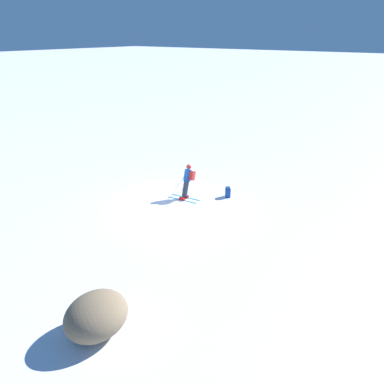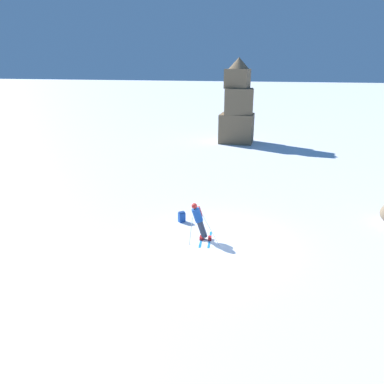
% 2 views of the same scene
% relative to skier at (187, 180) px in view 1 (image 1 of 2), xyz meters
% --- Properties ---
extents(ground_plane, '(300.00, 300.00, 0.00)m').
position_rel_skier_xyz_m(ground_plane, '(1.01, 0.01, -0.91)').
color(ground_plane, white).
extents(skier, '(1.35, 1.63, 1.67)m').
position_rel_skier_xyz_m(skier, '(0.00, 0.00, 0.00)').
color(skier, '#1E7AC6').
rests_on(skier, ground).
extents(spare_backpack, '(0.37, 0.36, 0.50)m').
position_rel_skier_xyz_m(spare_backpack, '(-1.20, 1.59, -0.66)').
color(spare_backpack, '#194293').
rests_on(spare_backpack, ground).
extents(exposed_boulder_0, '(1.80, 1.53, 1.17)m').
position_rel_skier_xyz_m(exposed_boulder_0, '(8.67, 3.53, -0.32)').
color(exposed_boulder_0, '#7A664C').
rests_on(exposed_boulder_0, ground).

